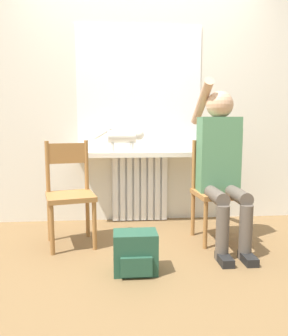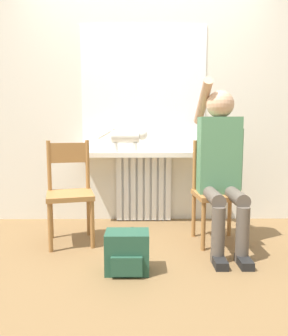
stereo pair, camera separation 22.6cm
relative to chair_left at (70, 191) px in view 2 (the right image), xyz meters
name	(u,v)px [view 2 (the right image)]	position (x,y,z in m)	size (l,w,h in m)	color
ground_plane	(145,266)	(0.64, -0.52, -0.45)	(12.00, 12.00, 0.00)	brown
wall_with_window	(144,92)	(0.64, 0.71, 0.90)	(7.00, 0.06, 2.70)	silver
radiator	(144,188)	(0.64, 0.63, -0.10)	(0.59, 0.08, 0.70)	white
windowsill	(144,154)	(0.64, 0.55, 0.27)	(1.33, 0.26, 0.05)	white
window_glass	(144,89)	(0.64, 0.68, 0.93)	(1.28, 0.01, 1.27)	white
chair_left	(70,191)	(0.00, 0.00, 0.00)	(0.47, 0.47, 0.88)	#9E6B38
chair_right	(217,191)	(1.27, 0.00, 0.00)	(0.41, 0.41, 0.88)	#9E6B38
person	(221,160)	(1.27, -0.10, 0.28)	(0.36, 0.98, 1.40)	brown
cat	(128,137)	(0.49, 0.53, 0.44)	(0.51, 0.13, 0.25)	silver
backpack	(127,252)	(0.52, -0.61, -0.31)	(0.30, 0.23, 0.29)	#234C38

